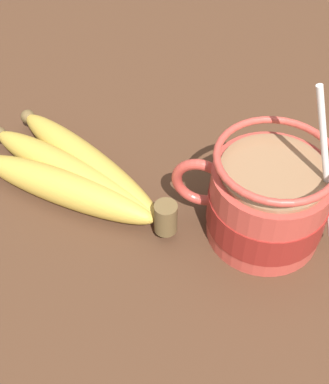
% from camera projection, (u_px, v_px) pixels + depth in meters
% --- Properties ---
extents(table, '(0.99, 0.99, 0.04)m').
position_uv_depth(table, '(208.00, 238.00, 0.49)').
color(table, '#422819').
rests_on(table, ground).
extents(coffee_mug, '(0.14, 0.10, 0.16)m').
position_uv_depth(coffee_mug, '(266.00, 201.00, 0.45)').
color(coffee_mug, '#B23D33').
rests_on(coffee_mug, table).
extents(banana_bunch, '(0.21, 0.13, 0.04)m').
position_uv_depth(banana_bunch, '(75.00, 174.00, 0.50)').
color(banana_bunch, brown).
rests_on(banana_bunch, table).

